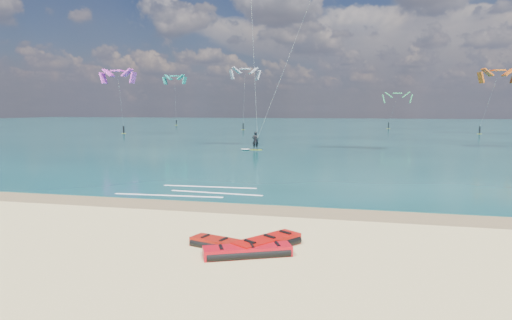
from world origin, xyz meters
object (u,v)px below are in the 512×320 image
Objects in this scene: packed_kite_right at (267,248)px; packed_kite_mid at (221,248)px; kitesurfer_main at (269,52)px; packed_kite_left at (247,256)px.

packed_kite_mid is at bearing 137.20° from packed_kite_right.
packed_kite_right reaches higher than packed_kite_mid.
packed_kite_right is at bearing -88.41° from kitesurfer_main.
kitesurfer_main reaches higher than packed_kite_left.
packed_kite_right is (0.43, 0.94, 0.00)m from packed_kite_left.
kitesurfer_main is (-6.32, 33.46, 10.54)m from packed_kite_left.
packed_kite_mid is 0.85× the size of packed_kite_right.
packed_kite_left is 1.24m from packed_kite_mid.
kitesurfer_main is at bearing 46.15° from packed_kite_right.
kitesurfer_main is at bearing 75.79° from packed_kite_left.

